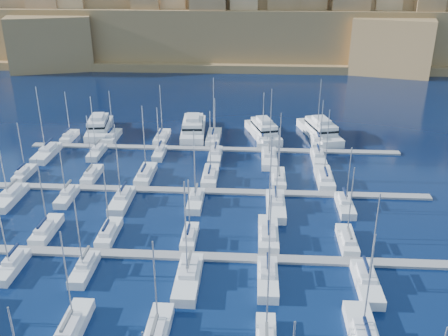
# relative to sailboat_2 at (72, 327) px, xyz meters

# --- Properties ---
(ground) EXTENTS (600.00, 600.00, 0.00)m
(ground) POSITION_rel_sailboat_2_xyz_m (11.64, 28.60, -0.74)
(ground) COLOR black
(ground) RESTS_ON ground
(pontoon_mid_near) EXTENTS (84.00, 2.00, 0.40)m
(pontoon_mid_near) POSITION_rel_sailboat_2_xyz_m (11.64, 16.60, -0.54)
(pontoon_mid_near) COLOR slate
(pontoon_mid_near) RESTS_ON ground
(pontoon_mid_far) EXTENTS (84.00, 2.00, 0.40)m
(pontoon_mid_far) POSITION_rel_sailboat_2_xyz_m (11.64, 38.60, -0.54)
(pontoon_mid_far) COLOR slate
(pontoon_mid_far) RESTS_ON ground
(pontoon_far) EXTENTS (84.00, 2.00, 0.40)m
(pontoon_far) POSITION_rel_sailboat_2_xyz_m (11.64, 60.60, -0.54)
(pontoon_far) COLOR slate
(pontoon_far) RESTS_ON ground
(sailboat_2) EXTENTS (2.71, 9.04, 13.75)m
(sailboat_2) POSITION_rel_sailboat_2_xyz_m (0.00, 0.00, 0.00)
(sailboat_2) COLOR silver
(sailboat_2) RESTS_ON ground
(sailboat_3) EXTENTS (2.63, 8.78, 12.98)m
(sailboat_3) POSITION_rel_sailboat_2_xyz_m (10.19, -0.13, -0.01)
(sailboat_3) COLOR silver
(sailboat_3) RESTS_ON ground
(sailboat_5) EXTENTS (3.16, 10.52, 14.19)m
(sailboat_5) POSITION_rel_sailboat_2_xyz_m (34.10, 0.73, 0.02)
(sailboat_5) COLOR silver
(sailboat_5) RESTS_ON ground
(sailboat_13) EXTENTS (2.61, 8.69, 13.13)m
(sailboat_13) POSITION_rel_sailboat_2_xyz_m (-11.80, 21.83, -0.01)
(sailboat_13) COLOR silver
(sailboat_13) RESTS_ON ground
(sailboat_14) EXTENTS (2.46, 8.21, 12.49)m
(sailboat_14) POSITION_rel_sailboat_2_xyz_m (-1.61, 21.60, -0.02)
(sailboat_14) COLOR silver
(sailboat_14) RESTS_ON ground
(sailboat_15) EXTENTS (2.21, 7.36, 10.60)m
(sailboat_15) POSITION_rel_sailboat_2_xyz_m (11.28, 21.18, -0.04)
(sailboat_15) COLOR silver
(sailboat_15) RESTS_ON ground
(sailboat_16) EXTENTS (3.09, 10.31, 17.09)m
(sailboat_16) POSITION_rel_sailboat_2_xyz_m (23.54, 22.62, 0.04)
(sailboat_16) COLOR silver
(sailboat_16) RESTS_ON ground
(sailboat_17) EXTENTS (2.47, 8.25, 13.02)m
(sailboat_17) POSITION_rel_sailboat_2_xyz_m (35.64, 21.61, -0.01)
(sailboat_17) COLOR silver
(sailboat_17) RESTS_ON ground
(sailboat_19) EXTENTS (2.39, 7.98, 13.33)m
(sailboat_19) POSITION_rel_sailboat_2_xyz_m (-12.82, 11.71, -0.01)
(sailboat_19) COLOR silver
(sailboat_19) RESTS_ON ground
(sailboat_20) EXTENTS (2.35, 7.83, 12.40)m
(sailboat_20) POSITION_rel_sailboat_2_xyz_m (-2.34, 11.78, -0.02)
(sailboat_20) COLOR silver
(sailboat_20) RESTS_ON ground
(sailboat_21) EXTENTS (3.17, 10.58, 15.86)m
(sailboat_21) POSITION_rel_sailboat_2_xyz_m (12.45, 10.43, 0.03)
(sailboat_21) COLOR silver
(sailboat_21) RESTS_ON ground
(sailboat_22) EXTENTS (2.77, 9.24, 14.00)m
(sailboat_22) POSITION_rel_sailboat_2_xyz_m (23.24, 11.09, 0.00)
(sailboat_22) COLOR silver
(sailboat_22) RESTS_ON ground
(sailboat_23) EXTENTS (2.89, 9.62, 14.66)m
(sailboat_23) POSITION_rel_sailboat_2_xyz_m (36.50, 10.90, 0.01)
(sailboat_23) COLOR silver
(sailboat_23) RESTS_ON ground
(sailboat_24) EXTENTS (2.25, 7.49, 11.57)m
(sailboat_24) POSITION_rel_sailboat_2_xyz_m (-24.83, 43.24, -0.03)
(sailboat_24) COLOR silver
(sailboat_24) RESTS_ON ground
(sailboat_25) EXTENTS (2.41, 8.04, 13.15)m
(sailboat_25) POSITION_rel_sailboat_2_xyz_m (-11.11, 43.51, -0.01)
(sailboat_25) COLOR silver
(sailboat_25) RESTS_ON ground
(sailboat_26) EXTENTS (2.89, 9.62, 15.03)m
(sailboat_26) POSITION_rel_sailboat_2_xyz_m (-0.46, 44.29, 0.02)
(sailboat_26) COLOR silver
(sailboat_26) RESTS_ON ground
(sailboat_27) EXTENTS (2.91, 9.69, 14.25)m
(sailboat_27) POSITION_rel_sailboat_2_xyz_m (12.49, 44.32, 0.01)
(sailboat_27) COLOR silver
(sailboat_27) RESTS_ON ground
(sailboat_28) EXTENTS (2.66, 8.88, 14.28)m
(sailboat_28) POSITION_rel_sailboat_2_xyz_m (25.94, 43.92, 0.00)
(sailboat_28) COLOR silver
(sailboat_28) RESTS_ON ground
(sailboat_29) EXTENTS (3.11, 10.35, 14.82)m
(sailboat_29) POSITION_rel_sailboat_2_xyz_m (34.95, 44.65, 0.02)
(sailboat_29) COLOR silver
(sailboat_29) RESTS_ON ground
(sailboat_30) EXTENTS (3.01, 10.04, 16.93)m
(sailboat_30) POSITION_rel_sailboat_2_xyz_m (-22.89, 32.70, 0.04)
(sailboat_30) COLOR silver
(sailboat_30) RESTS_ON ground
(sailboat_31) EXTENTS (2.32, 7.73, 11.35)m
(sailboat_31) POSITION_rel_sailboat_2_xyz_m (-12.75, 33.83, -0.03)
(sailboat_31) COLOR silver
(sailboat_31) RESTS_ON ground
(sailboat_32) EXTENTS (2.91, 9.72, 15.48)m
(sailboat_32) POSITION_rel_sailboat_2_xyz_m (-2.36, 32.86, 0.02)
(sailboat_32) COLOR silver
(sailboat_32) RESTS_ON ground
(sailboat_33) EXTENTS (2.54, 8.45, 14.45)m
(sailboat_33) POSITION_rel_sailboat_2_xyz_m (10.84, 33.48, 0.00)
(sailboat_33) COLOR silver
(sailboat_33) RESTS_ON ground
(sailboat_34) EXTENTS (3.22, 10.73, 15.57)m
(sailboat_34) POSITION_rel_sailboat_2_xyz_m (25.03, 32.36, 0.03)
(sailboat_34) COLOR silver
(sailboat_34) RESTS_ON ground
(sailboat_35) EXTENTS (2.56, 8.53, 12.08)m
(sailboat_35) POSITION_rel_sailboat_2_xyz_m (37.20, 33.44, -0.02)
(sailboat_35) COLOR silver
(sailboat_35) RESTS_ON ground
(sailboat_36) EXTENTS (2.29, 7.62, 11.95)m
(sailboat_36) POSITION_rel_sailboat_2_xyz_m (-23.39, 65.31, -0.03)
(sailboat_36) COLOR silver
(sailboat_36) RESTS_ON ground
(sailboat_37) EXTENTS (2.64, 8.81, 12.13)m
(sailboat_37) POSITION_rel_sailboat_2_xyz_m (-13.10, 65.89, -0.02)
(sailboat_37) COLOR silver
(sailboat_37) RESTS_ON ground
(sailboat_38) EXTENTS (2.79, 9.30, 13.64)m
(sailboat_38) POSITION_rel_sailboat_2_xyz_m (-1.07, 66.13, 0.00)
(sailboat_38) COLOR silver
(sailboat_38) RESTS_ON ground
(sailboat_39) EXTENTS (3.18, 10.60, 15.31)m
(sailboat_39) POSITION_rel_sailboat_2_xyz_m (11.33, 66.77, 0.03)
(sailboat_39) COLOR silver
(sailboat_39) RESTS_ON ground
(sailboat_40) EXTENTS (2.55, 8.50, 12.29)m
(sailboat_40) POSITION_rel_sailboat_2_xyz_m (23.01, 65.74, -0.02)
(sailboat_40) COLOR silver
(sailboat_40) RESTS_ON ground
(sailboat_41) EXTENTS (2.92, 9.72, 15.53)m
(sailboat_41) POSITION_rel_sailboat_2_xyz_m (35.85, 66.34, 0.02)
(sailboat_41) COLOR silver
(sailboat_41) RESTS_ON ground
(sailboat_42) EXTENTS (3.22, 10.75, 16.18)m
(sailboat_42) POSITION_rel_sailboat_2_xyz_m (-24.63, 54.35, 0.04)
(sailboat_42) COLOR silver
(sailboat_42) RESTS_ON ground
(sailboat_43) EXTENTS (2.48, 8.25, 13.84)m
(sailboat_43) POSITION_rel_sailboat_2_xyz_m (-13.76, 55.57, -0.00)
(sailboat_43) COLOR silver
(sailboat_43) RESTS_ON ground
(sailboat_44) EXTENTS (2.22, 7.40, 11.58)m
(sailboat_44) POSITION_rel_sailboat_2_xyz_m (0.23, 56.00, -0.03)
(sailboat_44) COLOR silver
(sailboat_44) RESTS_ON ground
(sailboat_45) EXTENTS (2.72, 9.05, 14.06)m
(sailboat_45) POSITION_rel_sailboat_2_xyz_m (12.63, 55.18, 0.00)
(sailboat_45) COLOR silver
(sailboat_45) RESTS_ON ground
(sailboat_46) EXTENTS (3.21, 10.71, 16.48)m
(sailboat_46) POSITION_rel_sailboat_2_xyz_m (24.34, 54.37, 0.04)
(sailboat_46) COLOR silver
(sailboat_46) RESTS_ON ground
(sailboat_47) EXTENTS (2.69, 8.98, 14.03)m
(sailboat_47) POSITION_rel_sailboat_2_xyz_m (34.96, 55.22, 0.00)
(sailboat_47) COLOR silver
(sailboat_47) RESTS_ON ground
(motor_yacht_a) EXTENTS (7.27, 17.01, 5.25)m
(motor_yacht_a) POSITION_rel_sailboat_2_xyz_m (-17.48, 70.01, 0.99)
(motor_yacht_a) COLOR silver
(motor_yacht_a) RESTS_ON ground
(motor_yacht_b) EXTENTS (6.74, 18.64, 5.25)m
(motor_yacht_b) POSITION_rel_sailboat_2_xyz_m (5.96, 70.89, 0.99)
(motor_yacht_b) COLOR silver
(motor_yacht_b) RESTS_ON ground
(motor_yacht_c) EXTENTS (9.21, 16.79, 5.25)m
(motor_yacht_c) POSITION_rel_sailboat_2_xyz_m (23.21, 69.83, 0.99)
(motor_yacht_c) COLOR silver
(motor_yacht_c) RESTS_ON ground
(motor_yacht_d) EXTENTS (9.89, 19.06, 5.25)m
(motor_yacht_d) POSITION_rel_sailboat_2_xyz_m (36.98, 70.88, 0.99)
(motor_yacht_d) COLOR silver
(motor_yacht_d) RESTS_ON ground
(fortified_city) EXTENTS (460.00, 108.95, 59.52)m
(fortified_city) POSITION_rel_sailboat_2_xyz_m (11.46, 183.86, 14.00)
(fortified_city) COLOR brown
(fortified_city) RESTS_ON ground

